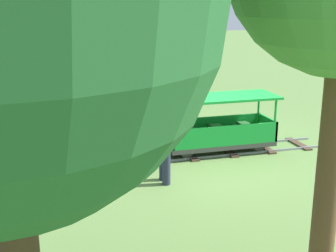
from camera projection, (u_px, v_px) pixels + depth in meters
The scene contains 7 objects.
ground_plane at pixel (192, 155), 7.99m from camera, with size 60.00×60.00×0.00m, color #608442.
track at pixel (169, 156), 7.87m from camera, with size 0.73×5.70×0.04m.
locomotive at pixel (119, 134), 7.52m from camera, with size 0.69×1.44×1.03m.
passenger_car at pixel (219, 129), 8.00m from camera, with size 0.79×2.00×0.97m.
conductor_person at pixel (165, 120), 6.54m from camera, with size 0.30×0.30×1.62m.
park_bench at pixel (79, 105), 9.90m from camera, with size 1.31×0.43×0.82m.
oak_tree_far at pixel (149, 4), 11.86m from camera, with size 2.44×2.44×3.71m.
Camera 1 is at (-7.16, 2.45, 2.62)m, focal length 49.09 mm.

